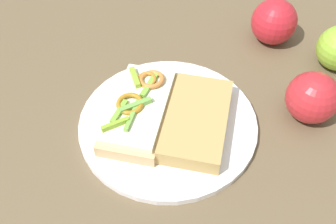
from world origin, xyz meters
TOP-DOWN VIEW (x-y plane):
  - ground_plane at (0.00, 0.00)m, footprint 2.00×2.00m
  - plate at (0.00, 0.00)m, footprint 0.26×0.26m
  - sandwich at (0.04, 0.02)m, footprint 0.15×0.19m
  - bread_slice_side at (-0.04, -0.02)m, footprint 0.15×0.18m
  - apple_1 at (-0.15, -0.15)m, footprint 0.10×0.10m
  - apple_3 at (-0.01, -0.27)m, footprint 0.10×0.10m

SIDE VIEW (x-z plane):
  - ground_plane at x=0.00m, z-range 0.00..0.00m
  - plate at x=0.00m, z-range 0.00..0.01m
  - bread_slice_side at x=-0.04m, z-range 0.01..0.04m
  - sandwich at x=0.04m, z-range 0.01..0.05m
  - apple_1 at x=-0.15m, z-range 0.00..0.08m
  - apple_3 at x=-0.01m, z-range 0.00..0.08m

